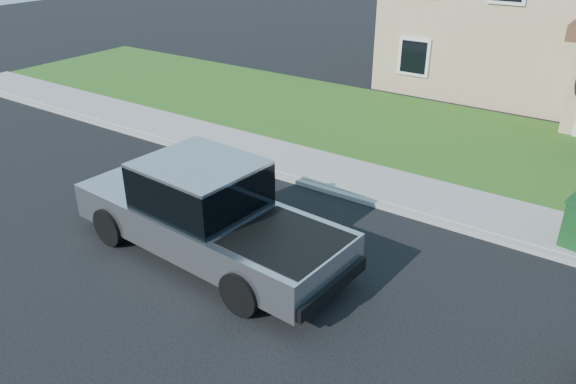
# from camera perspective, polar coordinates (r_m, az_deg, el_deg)

# --- Properties ---
(ground) EXTENTS (80.00, 80.00, 0.00)m
(ground) POSITION_cam_1_polar(r_m,az_deg,el_deg) (12.79, -1.01, -5.25)
(ground) COLOR black
(ground) RESTS_ON ground
(curb) EXTENTS (40.00, 0.20, 0.12)m
(curb) POSITION_cam_1_polar(r_m,az_deg,el_deg) (14.52, 8.89, -1.21)
(curb) COLOR gray
(curb) RESTS_ON ground
(sidewalk) EXTENTS (40.00, 2.00, 0.15)m
(sidewalk) POSITION_cam_1_polar(r_m,az_deg,el_deg) (15.42, 10.72, 0.41)
(sidewalk) COLOR gray
(sidewalk) RESTS_ON ground
(lawn) EXTENTS (40.00, 7.00, 0.10)m
(lawn) POSITION_cam_1_polar(r_m,az_deg,el_deg) (19.33, 16.35, 5.17)
(lawn) COLOR #204A15
(lawn) RESTS_ON ground
(house) EXTENTS (14.00, 11.30, 6.85)m
(house) POSITION_cam_1_polar(r_m,az_deg,el_deg) (25.96, 24.05, 16.44)
(house) COLOR tan
(house) RESTS_ON ground
(pickup_truck) EXTENTS (6.69, 2.74, 2.16)m
(pickup_truck) POSITION_cam_1_polar(r_m,az_deg,el_deg) (12.04, -8.25, -2.19)
(pickup_truck) COLOR black
(pickup_truck) RESTS_ON ground
(woman) EXTENTS (0.55, 0.39, 1.60)m
(woman) POSITION_cam_1_polar(r_m,az_deg,el_deg) (13.55, -2.78, 0.31)
(woman) COLOR #E9A180
(woman) RESTS_ON ground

